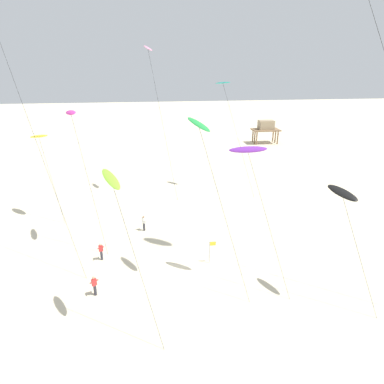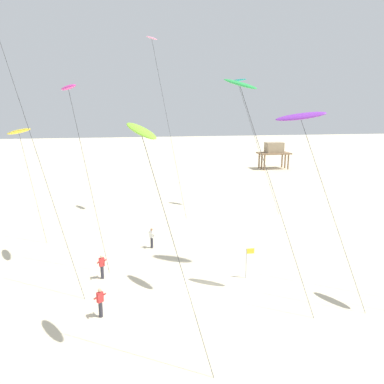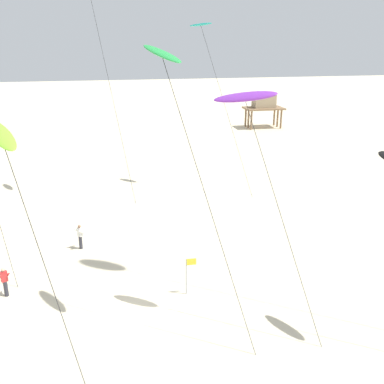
{
  "view_description": "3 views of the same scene",
  "coord_description": "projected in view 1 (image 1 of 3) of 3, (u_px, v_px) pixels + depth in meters",
  "views": [
    {
      "loc": [
        -1.74,
        -23.46,
        16.5
      ],
      "look_at": [
        1.76,
        3.0,
        5.97
      ],
      "focal_mm": 30.78,
      "sensor_mm": 36.0,
      "label": 1
    },
    {
      "loc": [
        -4.95,
        -21.55,
        11.17
      ],
      "look_at": [
        0.78,
        8.43,
        4.38
      ],
      "focal_mm": 35.35,
      "sensor_mm": 36.0,
      "label": 2
    },
    {
      "loc": [
        -0.94,
        -19.98,
        13.15
      ],
      "look_at": [
        4.36,
        5.89,
        4.05
      ],
      "focal_mm": 42.25,
      "sensor_mm": 36.0,
      "label": 3
    }
  ],
  "objects": [
    {
      "name": "kite_teal",
      "position": [
        224.0,
        85.0,
        41.53
      ],
      "size": [
        4.71,
        5.26,
        14.34
      ],
      "color": "teal",
      "rests_on": "ground"
    },
    {
      "name": "kite_flyer_furthest",
      "position": [
        144.0,
        223.0,
        34.35
      ],
      "size": [
        0.72,
        0.73,
        1.67
      ],
      "color": "#33333D",
      "rests_on": "ground"
    },
    {
      "name": "kite_magenta",
      "position": [
        71.0,
        114.0,
        27.86
      ],
      "size": [
        3.08,
        3.94,
        12.85
      ],
      "color": "#D8339E",
      "rests_on": "ground"
    },
    {
      "name": "kite_yellow",
      "position": [
        39.0,
        137.0,
        34.62
      ],
      "size": [
        3.35,
        3.55,
        9.68
      ],
      "color": "yellow",
      "rests_on": "ground"
    },
    {
      "name": "kite_pink",
      "position": [
        149.0,
        52.0,
        38.58
      ],
      "size": [
        3.57,
        4.46,
        18.5
      ],
      "color": "pink",
      "rests_on": "ground"
    },
    {
      "name": "kite_lime",
      "position": [
        111.0,
        181.0,
        19.02
      ],
      "size": [
        3.41,
        4.25,
        10.65
      ],
      "color": "#8CD833",
      "rests_on": "ground"
    },
    {
      "name": "kite_green",
      "position": [
        199.0,
        127.0,
        22.9
      ],
      "size": [
        4.21,
        5.15,
        12.92
      ],
      "color": "green",
      "rests_on": "ground"
    },
    {
      "name": "marker_flag",
      "position": [
        211.0,
        248.0,
        28.58
      ],
      "size": [
        0.56,
        0.05,
        2.1
      ],
      "color": "gray",
      "rests_on": "ground"
    },
    {
      "name": "kite_flyer_middle",
      "position": [
        94.0,
        285.0,
        24.74
      ],
      "size": [
        0.73,
        0.72,
        1.67
      ],
      "color": "#33333D",
      "rests_on": "ground"
    },
    {
      "name": "kite_flyer_nearest",
      "position": [
        101.0,
        251.0,
        29.22
      ],
      "size": [
        0.69,
        0.67,
        1.67
      ],
      "color": "#33333D",
      "rests_on": "ground"
    },
    {
      "name": "kite_black",
      "position": [
        342.0,
        194.0,
        21.98
      ],
      "size": [
        3.23,
        4.03,
        8.81
      ],
      "color": "black",
      "rests_on": "ground"
    },
    {
      "name": "stilt_house",
      "position": [
        266.0,
        127.0,
        70.92
      ],
      "size": [
        5.84,
        3.44,
        4.95
      ],
      "color": "#846647",
      "rests_on": "ground"
    },
    {
      "name": "ground_plane",
      "position": [
        176.0,
        271.0,
        27.9
      ],
      "size": [
        260.0,
        260.0,
        0.0
      ],
      "primitive_type": "plane",
      "color": "beige"
    },
    {
      "name": "kite_purple",
      "position": [
        248.0,
        151.0,
        23.46
      ],
      "size": [
        4.31,
        4.46,
        11.16
      ],
      "color": "purple",
      "rests_on": "ground"
    }
  ]
}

